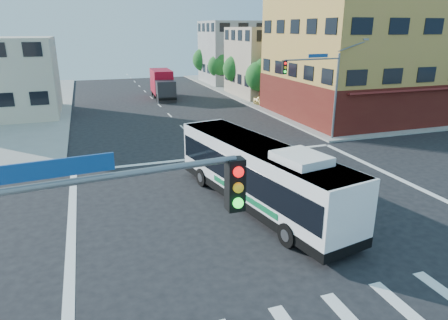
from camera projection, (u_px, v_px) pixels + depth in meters
name	position (u px, v px, depth m)	size (l,w,h in m)	color
ground	(270.00, 211.00, 20.26)	(120.00, 120.00, 0.00)	black
sidewalk_ne	(377.00, 87.00, 62.50)	(50.00, 50.00, 0.15)	gray
corner_building_ne	(371.00, 58.00, 41.20)	(18.10, 15.44, 14.00)	#B78741
building_east_near	(277.00, 62.00, 54.61)	(12.06, 10.06, 9.00)	tan
building_east_far	(240.00, 52.00, 67.02)	(12.06, 10.06, 10.00)	#9B9B96
signal_mast_ne	(319.00, 80.00, 31.05)	(7.91, 1.13, 8.07)	slate
signal_mast_sw	(49.00, 282.00, 6.34)	(7.91, 1.01, 8.07)	slate
street_tree_a	(261.00, 74.00, 47.89)	(3.60, 3.60, 5.53)	#352313
street_tree_b	(237.00, 67.00, 55.02)	(3.80, 3.80, 5.79)	#352313
street_tree_c	(219.00, 65.00, 62.29)	(3.40, 3.40, 5.29)	#352313
street_tree_d	(205.00, 58.00, 69.34)	(4.00, 4.00, 6.03)	#352313
transit_bus	(259.00, 174.00, 20.27)	(4.96, 12.71, 3.68)	black
box_truck	(163.00, 85.00, 52.56)	(2.75, 8.16, 3.63)	#27272C
parked_car	(267.00, 101.00, 47.10)	(1.57, 3.91, 1.33)	tan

